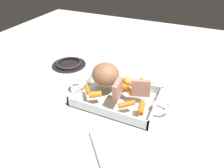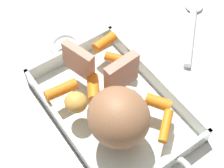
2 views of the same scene
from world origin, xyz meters
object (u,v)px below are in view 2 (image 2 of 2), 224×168
Objects in this scene: roasting_dish at (112,106)px; pork_roast at (119,117)px; baby_carrot_southeast at (93,87)px; serving_spoon at (192,24)px; baby_carrot_northwest at (119,59)px; roast_slice_thick at (121,74)px; roast_slice_thin at (79,61)px; potato_near_roast at (76,102)px; baby_carrot_center_left at (105,42)px; baby_carrot_short at (61,90)px; baby_carrot_northeast at (166,126)px; baby_carrot_long at (158,102)px.

roasting_dish is 0.11m from pork_roast.
baby_carrot_southeast reaches higher than serving_spoon.
baby_carrot_northwest is at bearing -44.39° from roasting_dish.
roasting_dish is at bearing 153.23° from serving_spoon.
roast_slice_thick is 0.06m from baby_carrot_southeast.
roast_slice_thin is 0.33m from serving_spoon.
potato_near_roast is at bearing 143.66° from roast_slice_thin.
baby_carrot_center_left is 1.24× the size of potato_near_roast.
baby_carrot_northwest is at bearing 141.82° from serving_spoon.
roast_slice_thick reaches higher than baby_carrot_center_left.
baby_carrot_short reaches higher than roasting_dish.
baby_carrot_short is 0.34× the size of serving_spoon.
roast_slice_thin is 1.07× the size of baby_carrot_short.
pork_roast is 0.10m from potato_near_roast.
serving_spoon is at bearing -53.04° from baby_carrot_northeast.
roast_slice_thick is at bearing 3.89° from baby_carrot_northeast.
roast_slice_thin is 0.18m from baby_carrot_long.
baby_carrot_center_left reaches higher than baby_carrot_northeast.
baby_carrot_northeast is (-0.23, 0.02, -0.00)m from baby_carrot_center_left.
baby_carrot_northwest is at bearing -1.27° from baby_carrot_long.
serving_spoon is at bearing -91.75° from roast_slice_thin.
roast_slice_thin is 0.09m from potato_near_roast.
baby_carrot_long is 1.12× the size of potato_near_roast.
roast_slice_thick is 0.10m from potato_near_roast.
baby_carrot_long is (-0.13, -0.14, 0.00)m from baby_carrot_short.
serving_spoon is (0.20, -0.26, -0.04)m from baby_carrot_northeast.
baby_carrot_southeast is at bearing 109.19° from baby_carrot_northwest.
baby_carrot_center_left is 0.12m from baby_carrot_southeast.
baby_carrot_center_left and baby_carrot_southeast have the same top height.
roasting_dish is 0.06m from baby_carrot_southeast.
baby_carrot_southeast is 1.26× the size of potato_near_roast.
baby_carrot_short is (0.13, 0.04, -0.04)m from pork_roast.
roast_slice_thick reaches higher than roasting_dish.
baby_carrot_short is 0.22m from baby_carrot_northeast.
serving_spoon is at bearing -74.46° from roasting_dish.
roast_slice_thin is 1.14× the size of baby_carrot_northwest.
pork_roast reaches higher than baby_carrot_northeast.
pork_roast is 0.10m from baby_carrot_long.
pork_roast reaches higher than serving_spoon.
baby_carrot_center_left is (0.12, -0.07, 0.04)m from roasting_dish.
baby_carrot_northwest is 1.13× the size of baby_carrot_center_left.
potato_near_roast is at bearing 86.65° from roast_slice_thick.
baby_carrot_southeast is at bearing 69.73° from roast_slice_thick.
roast_slice_thin reaches higher than baby_carrot_northwest.
potato_near_roast reaches higher than baby_carrot_northwest.
pork_roast is 2.57× the size of potato_near_roast.
baby_carrot_southeast is (0.10, -0.01, -0.04)m from pork_roast.
roasting_dish is at bearing 20.82° from baby_carrot_northeast.
roasting_dish is 0.15m from baby_carrot_center_left.
baby_carrot_short is 0.19m from baby_carrot_long.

